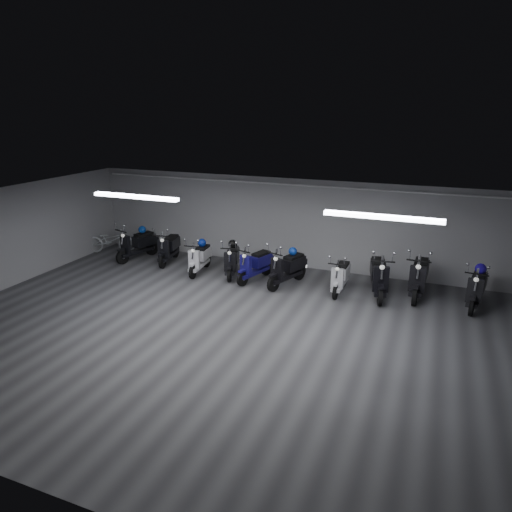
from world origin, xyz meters
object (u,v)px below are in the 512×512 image
at_px(scooter_5, 287,263).
at_px(helmet_2, 233,244).
at_px(scooter_7, 379,270).
at_px(bicycle, 110,237).
at_px(scooter_8, 420,270).
at_px(helmet_4, 202,243).
at_px(scooter_0, 137,240).
at_px(helmet_1, 293,251).
at_px(scooter_6, 341,271).
at_px(scooter_2, 199,253).
at_px(helmet_3, 142,230).
at_px(scooter_9, 478,283).
at_px(scooter_3, 232,256).
at_px(helmet_0, 481,269).
at_px(scooter_4, 255,260).
at_px(scooter_1, 168,243).

relative_size(scooter_5, helmet_2, 6.55).
bearing_deg(scooter_7, bicycle, 164.38).
bearing_deg(scooter_8, helmet_4, -174.82).
bearing_deg(bicycle, scooter_7, -114.57).
height_order(scooter_0, helmet_1, scooter_0).
height_order(scooter_8, helmet_4, scooter_8).
bearing_deg(scooter_6, scooter_8, 13.78).
xyz_separation_m(scooter_8, bicycle, (-10.21, 0.19, -0.21)).
bearing_deg(helmet_1, scooter_0, 178.14).
xyz_separation_m(scooter_0, scooter_2, (2.55, -0.38, -0.07)).
distance_m(helmet_3, helmet_4, 2.49).
bearing_deg(scooter_9, scooter_5, -166.30).
bearing_deg(scooter_6, scooter_0, 177.63).
distance_m(scooter_3, helmet_3, 3.55).
bearing_deg(scooter_0, scooter_9, 15.38).
distance_m(scooter_3, helmet_0, 6.78).
bearing_deg(helmet_4, scooter_4, -6.63).
xyz_separation_m(scooter_9, helmet_4, (-7.75, -0.07, 0.22)).
xyz_separation_m(helmet_3, helmet_4, (2.46, -0.40, -0.08)).
bearing_deg(scooter_0, scooter_3, 12.08).
height_order(scooter_1, scooter_3, scooter_1).
relative_size(scooter_7, helmet_1, 8.10).
bearing_deg(scooter_0, scooter_4, 11.05).
xyz_separation_m(scooter_1, helmet_3, (-1.08, 0.14, 0.32)).
bearing_deg(helmet_0, bicycle, 179.26).
xyz_separation_m(scooter_4, helmet_2, (-0.87, 0.36, 0.27)).
bearing_deg(scooter_2, helmet_1, -1.47).
height_order(scooter_0, helmet_4, scooter_0).
bearing_deg(scooter_3, helmet_4, 158.65).
bearing_deg(helmet_4, scooter_9, 0.49).
relative_size(scooter_9, helmet_0, 6.55).
relative_size(helmet_0, helmet_3, 1.08).
relative_size(scooter_3, bicycle, 1.01).
height_order(scooter_4, scooter_5, scooter_5).
bearing_deg(scooter_0, scooter_2, 7.35).
distance_m(helmet_1, helmet_3, 5.40).
xyz_separation_m(scooter_0, helmet_0, (10.32, 0.16, 0.28)).
xyz_separation_m(scooter_4, helmet_0, (5.95, 0.53, 0.32)).
xyz_separation_m(scooter_0, scooter_1, (1.15, 0.10, -0.03)).
distance_m(bicycle, helmet_0, 11.66).
distance_m(scooter_0, scooter_8, 8.88).
distance_m(scooter_6, scooter_8, 2.06).
bearing_deg(scooter_9, scooter_7, -166.86).
distance_m(scooter_4, helmet_3, 4.36).
bearing_deg(scooter_0, scooter_6, 12.94).
bearing_deg(helmet_0, scooter_5, -173.40).
relative_size(scooter_3, scooter_7, 0.86).
bearing_deg(scooter_5, helmet_3, -167.66).
distance_m(scooter_0, helmet_0, 10.33).
relative_size(scooter_3, scooter_8, 0.84).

